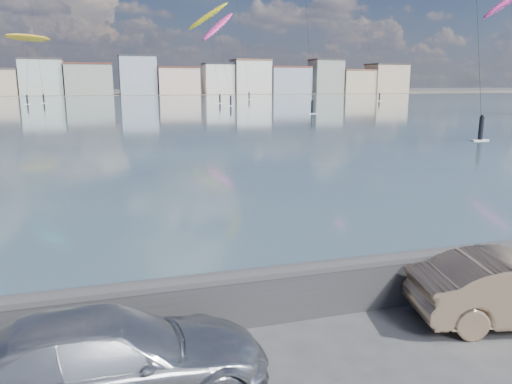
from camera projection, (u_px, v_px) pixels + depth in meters
bay_water at (114, 107)px, 92.11m from camera, size 500.00×177.00×0.00m
far_shore_strip at (107, 94)px, 193.51m from camera, size 500.00×60.00×0.00m
seawall at (224, 298)px, 8.99m from camera, size 400.00×0.36×1.08m
far_buildings at (110, 78)px, 179.51m from camera, size 240.79×13.26×14.60m
car_silver at (106, 360)px, 6.82m from camera, size 4.58×1.92×1.32m
kitesurfer_0 at (511, 0)px, 73.49m from camera, size 10.16×8.50×20.16m
kitesurfer_6 at (28, 38)px, 106.51m from camera, size 10.00×12.29×14.82m
kitesurfer_7 at (218, 27)px, 98.21m from camera, size 9.28×12.05×18.88m
kitesurfer_15 at (208, 17)px, 110.21m from camera, size 9.55×12.36×22.31m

